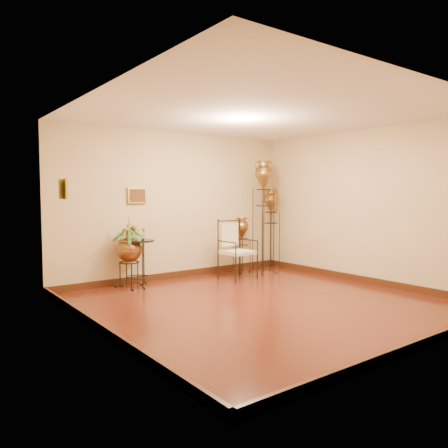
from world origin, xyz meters
TOP-DOWN VIEW (x-y plane):
  - ground at (0.00, 0.00)m, footprint 5.00×5.00m
  - room_shell at (-0.01, 0.01)m, footprint 5.02×5.02m
  - amphora_tall at (1.68, 1.87)m, footprint 0.51×0.51m
  - amphora_mid at (2.15, 2.15)m, footprint 0.48×0.48m
  - amphora_short at (1.34, 2.15)m, footprint 0.45×0.45m
  - planter_urn at (-1.15, 2.15)m, footprint 0.81×0.81m
  - armchair at (0.81, 1.62)m, footprint 0.67×0.63m
  - side_table at (-1.01, 2.15)m, footprint 0.59×0.59m

SIDE VIEW (x-z plane):
  - ground at x=0.00m, z-range 0.00..0.00m
  - side_table at x=-1.01m, z-range -0.09..0.96m
  - armchair at x=0.81m, z-range 0.00..1.13m
  - amphora_short at x=1.34m, z-range 0.00..1.17m
  - planter_urn at x=-1.15m, z-range 0.08..1.37m
  - amphora_mid at x=2.15m, z-range 0.01..1.76m
  - amphora_tall at x=1.68m, z-range 0.02..2.35m
  - room_shell at x=-0.01m, z-range 0.33..3.14m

